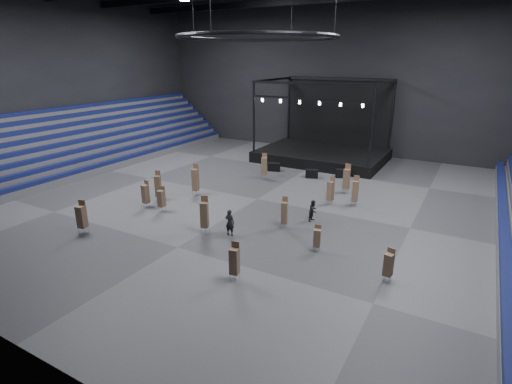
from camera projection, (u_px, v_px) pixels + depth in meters
The scene contains 25 objects.
floor at pixel (257, 199), 34.25m from camera, with size 50.00×50.00×0.00m, color #48484A.
wall_back at pixel (342, 79), 48.64m from camera, with size 50.00×0.20×18.00m, color black.
wall_left at pixel (56, 82), 42.99m from camera, with size 0.20×42.00×18.00m, color black.
bleachers_left at pixel (78, 150), 44.38m from camera, with size 7.20×40.00×6.40m.
stage at pixel (325, 147), 47.16m from camera, with size 14.00×10.00×9.20m.
truss_ring at pixel (258, 37), 30.05m from camera, with size 12.30×12.30×5.15m.
flight_case_left at pixel (274, 167), 42.56m from camera, with size 1.30×0.65×0.86m, color black.
flight_case_mid at pixel (312, 174), 40.13m from camera, with size 1.26×0.63×0.84m, color black.
flight_case_right at pixel (342, 173), 40.19m from camera, with size 1.29×0.64×0.86m, color black.
chair_stack_0 at pixel (317, 238), 24.79m from camera, with size 0.50×0.50×1.76m.
chair_stack_1 at pixel (146, 193), 32.02m from camera, with size 0.51×0.51×2.26m.
chair_stack_2 at pixel (264, 166), 39.48m from camera, with size 0.65×0.65×2.59m.
chair_stack_3 at pixel (161, 198), 31.22m from camera, with size 0.50×0.50×2.05m.
chair_stack_4 at pixel (234, 261), 21.53m from camera, with size 0.54×0.54×2.25m.
chair_stack_5 at pixel (347, 178), 35.29m from camera, with size 0.52×0.52×2.67m.
chair_stack_6 at pixel (355, 191), 32.39m from camera, with size 0.50×0.50×2.51m.
chair_stack_7 at pixel (195, 179), 34.86m from camera, with size 0.61×0.61×2.83m.
chair_stack_8 at pixel (158, 186), 33.53m from camera, with size 0.61×0.61×2.60m.
chair_stack_9 at pixel (389, 264), 21.44m from camera, with size 0.51×0.51×1.94m.
chair_stack_10 at pixel (82, 216), 27.27m from camera, with size 0.65×0.65×2.38m.
chair_stack_11 at pixel (331, 191), 32.59m from camera, with size 0.57×0.57×2.38m.
chair_stack_12 at pixel (284, 212), 28.15m from camera, with size 0.51×0.51×2.33m.
chair_stack_13 at pixel (204, 214), 27.34m from camera, with size 0.66×0.66×2.66m.
man_center at pixel (230, 222), 27.09m from camera, with size 0.68×0.44×1.86m, color black.
crew_member at pixel (313, 211), 29.49m from camera, with size 0.79×0.61×1.62m, color black.
Camera 1 is at (15.75, -28.11, 11.64)m, focal length 28.00 mm.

